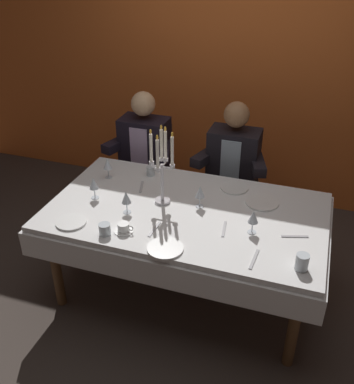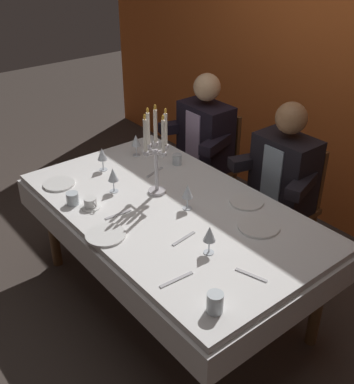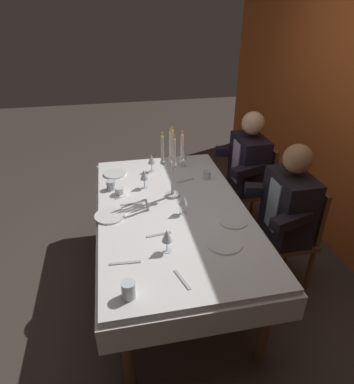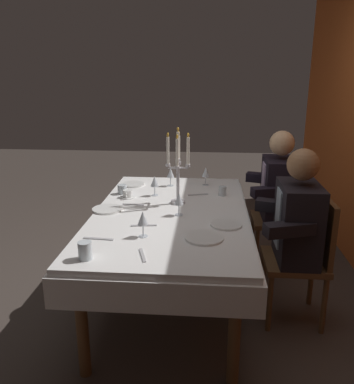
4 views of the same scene
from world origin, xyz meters
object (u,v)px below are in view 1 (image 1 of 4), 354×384
object	(u,v)px
candelabra	(162,167)
water_tumbler_0	(151,171)
wine_glass_1	(126,198)
water_tumbler_1	(302,262)
wine_glass_3	(200,192)
water_tumbler_2	(105,229)
dining_table	(186,223)
dinner_plate_2	(262,202)
wine_glass_0	(108,164)
wine_glass_4	(94,184)
coffee_cup_0	(124,228)
seated_diner_1	(234,159)
dinner_plate_1	(71,222)
dinner_plate_3	(234,188)
seated_diner_0	(145,146)
dinner_plate_0	(165,248)
wine_glass_2	(253,217)

from	to	relation	value
candelabra	water_tumbler_0	world-z (taller)	candelabra
wine_glass_1	water_tumbler_1	bearing A→B (deg)	-10.58
candelabra	wine_glass_3	size ratio (longest dim) A/B	3.56
water_tumbler_0	water_tumbler_2	xyz separation A→B (m)	(0.02, -0.83, -0.00)
dining_table	wine_glass_1	distance (m)	0.47
wine_glass_1	dinner_plate_2	bearing A→B (deg)	26.03
wine_glass_0	wine_glass_4	xyz separation A→B (m)	(0.05, -0.31, 0.00)
water_tumbler_2	coffee_cup_0	size ratio (longest dim) A/B	0.57
wine_glass_3	seated_diner_1	size ratio (longest dim) A/B	0.13
water_tumbler_2	seated_diner_1	xyz separation A→B (m)	(0.54, 1.33, -0.04)
dinner_plate_1	candelabra	bearing A→B (deg)	42.53
dinner_plate_3	wine_glass_4	xyz separation A→B (m)	(-0.92, -0.46, 0.11)
wine_glass_3	water_tumbler_2	size ratio (longest dim) A/B	2.17
wine_glass_3	wine_glass_0	bearing A→B (deg)	167.33
water_tumbler_1	seated_diner_0	world-z (taller)	seated_diner_0
seated_diner_0	water_tumbler_0	bearing A→B (deg)	-63.12
dinner_plate_0	water_tumbler_0	bearing A→B (deg)	116.96
wine_glass_0	water_tumbler_2	world-z (taller)	wine_glass_0
wine_glass_4	wine_glass_0	bearing A→B (deg)	98.34
dinner_plate_0	seated_diner_1	xyz separation A→B (m)	(0.12, 1.35, -0.01)
dinner_plate_3	wine_glass_0	size ratio (longest dim) A/B	1.28
wine_glass_4	water_tumbler_1	bearing A→B (deg)	-12.27
dinner_plate_1	wine_glass_2	distance (m)	1.19
wine_glass_0	wine_glass_2	world-z (taller)	same
water_tumbler_1	water_tumbler_0	bearing A→B (deg)	147.80
dinner_plate_3	seated_diner_0	bearing A→B (deg)	151.86
dinner_plate_0	dinner_plate_3	distance (m)	0.89
wine_glass_1	seated_diner_1	bearing A→B (deg)	64.17
dinner_plate_2	wine_glass_0	bearing A→B (deg)	-179.68
dinner_plate_1	water_tumbler_2	bearing A→B (deg)	-8.60
candelabra	wine_glass_2	xyz separation A→B (m)	(0.67, -0.16, -0.16)
wine_glass_1	coffee_cup_0	world-z (taller)	wine_glass_1
water_tumbler_0	dinner_plate_3	bearing A→B (deg)	0.52
wine_glass_3	candelabra	bearing A→B (deg)	-174.00
dinner_plate_3	seated_diner_0	xyz separation A→B (m)	(-0.92, 0.49, -0.01)
dining_table	dinner_plate_3	bearing A→B (deg)	56.99
dining_table	wine_glass_1	world-z (taller)	wine_glass_1
wine_glass_2	wine_glass_4	distance (m)	1.15
wine_glass_1	water_tumbler_1	distance (m)	1.20
water_tumbler_1	water_tumbler_2	distance (m)	1.21
water_tumbler_0	coffee_cup_0	size ratio (longest dim) A/B	0.57
dinner_plate_3	water_tumbler_0	bearing A→B (deg)	-179.48
water_tumbler_1	water_tumbler_2	size ratio (longest dim) A/B	1.31
water_tumbler_2	seated_diner_1	world-z (taller)	seated_diner_1
wine_glass_1	seated_diner_0	size ratio (longest dim) A/B	0.13
dinner_plate_3	water_tumbler_1	world-z (taller)	water_tumbler_1
water_tumbler_2	dinner_plate_0	bearing A→B (deg)	-3.12
dinner_plate_2	water_tumbler_2	distance (m)	1.12
coffee_cup_0	wine_glass_3	bearing A→B (deg)	49.74
dinner_plate_1	water_tumbler_1	distance (m)	1.48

